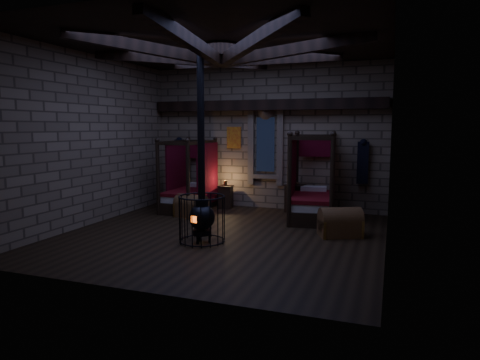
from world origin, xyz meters
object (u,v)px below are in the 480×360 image
(bed_left, at_px, (190,193))
(bed_right, at_px, (312,198))
(trunk_right, at_px, (340,223))
(stove, at_px, (202,214))
(trunk_left, at_px, (191,207))

(bed_left, bearing_deg, bed_right, -0.36)
(bed_left, height_order, trunk_right, bed_left)
(stove, bearing_deg, trunk_left, 134.56)
(bed_right, bearing_deg, bed_left, 171.67)
(bed_right, xyz_separation_m, trunk_right, (0.91, -1.62, -0.25))
(bed_left, xyz_separation_m, trunk_left, (0.51, -0.94, -0.22))
(trunk_right, bearing_deg, bed_right, 95.42)
(bed_right, height_order, stove, stove)
(bed_left, relative_size, trunk_left, 2.14)
(bed_left, height_order, stove, stove)
(trunk_left, relative_size, stove, 0.23)
(trunk_left, bearing_deg, bed_right, 27.80)
(trunk_left, bearing_deg, bed_left, 130.40)
(trunk_right, bearing_deg, bed_left, 135.53)
(bed_left, relative_size, stove, 0.50)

